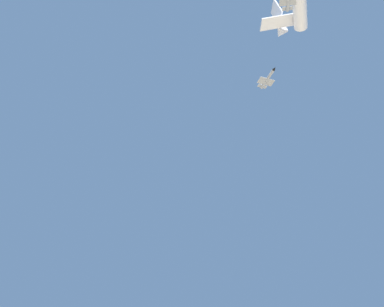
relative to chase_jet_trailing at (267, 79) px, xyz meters
The scene contains 1 object.
chase_jet_trailing is the anchor object (origin of this frame).
Camera 1 is at (61.12, 97.50, 1.55)m, focal length 37.85 mm.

